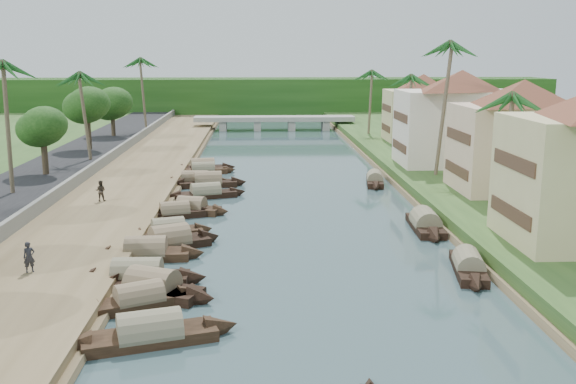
{
  "coord_description": "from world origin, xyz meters",
  "views": [
    {
      "loc": [
        -3.01,
        -40.74,
        12.97
      ],
      "look_at": [
        -0.56,
        10.37,
        2.0
      ],
      "focal_mm": 40.0,
      "sensor_mm": 36.0,
      "label": 1
    }
  ],
  "objects_px": {
    "person_near": "(29,257)",
    "sampan_0": "(150,334)",
    "bridge": "(274,120)",
    "sampan_1": "(153,289)"
  },
  "relations": [
    {
      "from": "person_near",
      "to": "sampan_0",
      "type": "bearing_deg",
      "value": -76.08
    },
    {
      "from": "bridge",
      "to": "sampan_0",
      "type": "bearing_deg",
      "value": -95.39
    },
    {
      "from": "person_near",
      "to": "bridge",
      "type": "bearing_deg",
      "value": 46.72
    },
    {
      "from": "bridge",
      "to": "person_near",
      "type": "distance_m",
      "value": 78.83
    },
    {
      "from": "sampan_1",
      "to": "sampan_0",
      "type": "bearing_deg",
      "value": -58.49
    },
    {
      "from": "sampan_0",
      "to": "bridge",
      "type": "bearing_deg",
      "value": 68.44
    },
    {
      "from": "sampan_0",
      "to": "person_near",
      "type": "height_order",
      "value": "person_near"
    },
    {
      "from": "bridge",
      "to": "sampan_1",
      "type": "distance_m",
      "value": 79.67
    },
    {
      "from": "sampan_1",
      "to": "person_near",
      "type": "xyz_separation_m",
      "value": [
        -7.25,
        1.99,
        1.27
      ]
    },
    {
      "from": "sampan_0",
      "to": "person_near",
      "type": "distance_m",
      "value": 11.37
    }
  ]
}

